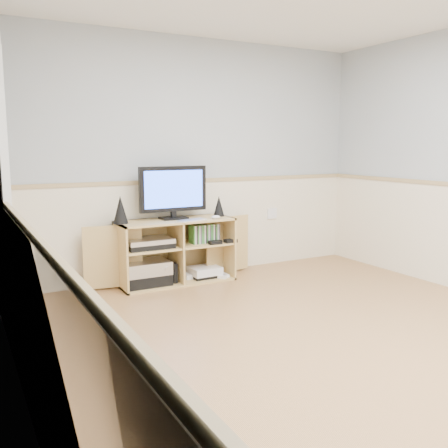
{
  "coord_description": "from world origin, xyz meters",
  "views": [
    {
      "loc": [
        -2.26,
        -2.61,
        1.39
      ],
      "look_at": [
        -0.2,
        1.2,
        0.71
      ],
      "focal_mm": 40.0,
      "sensor_mm": 36.0,
      "label": 1
    }
  ],
  "objects": [
    {
      "name": "mouse",
      "position": [
        0.06,
        1.86,
        0.67
      ],
      "size": [
        0.1,
        0.07,
        0.04
      ],
      "primitive_type": "ellipsoid",
      "rotation": [
        0.0,
        0.0,
        0.04
      ],
      "color": "white",
      "rests_on": "media_cabinet"
    },
    {
      "name": "game_cases",
      "position": [
        -0.01,
        1.98,
        0.48
      ],
      "size": [
        0.3,
        0.14,
        0.19
      ],
      "primitive_type": "cube",
      "color": "#3F8C3F",
      "rests_on": "media_cabinet"
    },
    {
      "name": "keyboard",
      "position": [
        -0.21,
        1.86,
        0.66
      ],
      "size": [
        0.32,
        0.19,
        0.01
      ],
      "primitive_type": "cube",
      "rotation": [
        0.0,
        0.0,
        0.26
      ],
      "color": "white",
      "rests_on": "media_cabinet"
    },
    {
      "name": "speaker_left",
      "position": [
        -0.88,
        2.02,
        0.78
      ],
      "size": [
        0.14,
        0.14,
        0.27
      ],
      "primitive_type": "cone",
      "color": "black",
      "rests_on": "media_cabinet"
    },
    {
      "name": "speaker_right",
      "position": [
        0.18,
        2.02,
        0.76
      ],
      "size": [
        0.12,
        0.12,
        0.22
      ],
      "primitive_type": "cone",
      "color": "black",
      "rests_on": "media_cabinet"
    },
    {
      "name": "room",
      "position": [
        -0.06,
        0.12,
        1.22
      ],
      "size": [
        4.04,
        4.54,
        2.54
      ],
      "color": "tan",
      "rests_on": "ground"
    },
    {
      "name": "monitor",
      "position": [
        -0.32,
        2.05,
        0.94
      ],
      "size": [
        0.71,
        0.18,
        0.54
      ],
      "color": "black",
      "rests_on": "media_cabinet"
    },
    {
      "name": "game_consoles",
      "position": [
        -0.02,
        1.99,
        0.07
      ],
      "size": [
        0.45,
        0.3,
        0.11
      ],
      "color": "white",
      "rests_on": "media_cabinet"
    },
    {
      "name": "wall_outlet",
      "position": [
        1.0,
        2.23,
        0.6
      ],
      "size": [
        0.12,
        0.03,
        0.12
      ],
      "primitive_type": "cube",
      "color": "white",
      "rests_on": "wall_back"
    },
    {
      "name": "av_components",
      "position": [
        -0.64,
        2.0,
        0.22
      ],
      "size": [
        0.53,
        0.34,
        0.47
      ],
      "color": "black",
      "rests_on": "media_cabinet"
    },
    {
      "name": "media_cabinet",
      "position": [
        -0.32,
        2.05,
        0.33
      ],
      "size": [
        1.83,
        0.44,
        0.65
      ],
      "color": "tan",
      "rests_on": "floor"
    }
  ]
}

